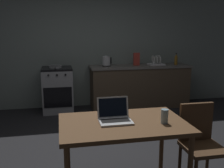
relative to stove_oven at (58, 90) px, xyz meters
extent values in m
plane|color=black|center=(0.56, -2.14, -0.45)|extent=(12.00, 12.00, 0.00)
cube|color=gray|center=(0.86, 0.35, 0.92)|extent=(6.40, 0.10, 2.75)
cube|color=#4C3D2D|center=(1.75, 0.00, -0.02)|extent=(2.10, 0.60, 0.87)
cube|color=#66605B|center=(1.75, 0.00, 0.43)|extent=(2.16, 0.64, 0.04)
cube|color=gray|center=(0.00, 0.00, -0.02)|extent=(0.60, 0.60, 0.87)
cube|color=black|center=(0.00, 0.00, 0.43)|extent=(0.60, 0.60, 0.04)
cube|color=black|center=(0.00, -0.30, -0.09)|extent=(0.54, 0.01, 0.40)
cylinder|color=black|center=(-0.16, -0.31, 0.35)|extent=(0.04, 0.02, 0.04)
cylinder|color=black|center=(0.00, -0.31, 0.35)|extent=(0.04, 0.02, 0.04)
cylinder|color=black|center=(0.16, -0.31, 0.35)|extent=(0.04, 0.02, 0.04)
cube|color=brown|center=(0.64, -2.97, 0.28)|extent=(1.24, 0.80, 0.04)
cylinder|color=brown|center=(0.08, -2.62, -0.09)|extent=(0.05, 0.05, 0.72)
cylinder|color=brown|center=(1.20, -2.62, -0.09)|extent=(0.05, 0.05, 0.72)
cube|color=#4C331E|center=(1.49, -3.03, -0.02)|extent=(0.40, 0.40, 0.04)
cube|color=#4C331E|center=(1.49, -2.85, 0.21)|extent=(0.38, 0.04, 0.42)
cylinder|color=#4C331E|center=(1.32, -2.86, -0.25)|extent=(0.04, 0.04, 0.41)
cylinder|color=#4C331E|center=(1.66, -2.86, -0.25)|extent=(0.04, 0.04, 0.41)
cube|color=silver|center=(0.57, -2.97, 0.31)|extent=(0.32, 0.22, 0.02)
cube|color=black|center=(0.57, -2.95, 0.32)|extent=(0.28, 0.12, 0.00)
cube|color=silver|center=(0.57, -2.83, 0.42)|extent=(0.32, 0.06, 0.21)
cube|color=black|center=(0.57, -2.84, 0.42)|extent=(0.29, 0.05, 0.18)
cylinder|color=black|center=(1.01, 0.00, 0.46)|extent=(0.18, 0.18, 0.02)
cylinder|color=#B2B5BA|center=(1.01, 0.00, 0.56)|extent=(0.17, 0.17, 0.18)
cylinder|color=#B2B5BA|center=(1.01, 0.00, 0.66)|extent=(0.10, 0.10, 0.02)
cube|color=black|center=(1.11, 0.00, 0.57)|extent=(0.02, 0.02, 0.13)
cylinder|color=#8C601E|center=(2.55, -0.05, 0.54)|extent=(0.07, 0.07, 0.17)
cone|color=#8C601E|center=(2.55, -0.05, 0.66)|extent=(0.07, 0.07, 0.06)
cylinder|color=black|center=(2.55, -0.05, 0.70)|extent=(0.03, 0.03, 0.02)
cylinder|color=gray|center=(-0.03, -0.02, 0.46)|extent=(0.24, 0.24, 0.01)
torus|color=gray|center=(-0.03, -0.02, 0.49)|extent=(0.26, 0.26, 0.02)
cylinder|color=black|center=(-0.03, -0.23, 0.47)|extent=(0.02, 0.18, 0.02)
cylinder|color=#99B7C6|center=(1.03, -3.08, 0.37)|extent=(0.07, 0.07, 0.14)
cube|color=#B2382D|center=(1.68, 0.02, 0.59)|extent=(0.13, 0.05, 0.27)
cube|color=silver|center=(2.11, 0.00, 0.47)|extent=(0.34, 0.26, 0.03)
cylinder|color=white|center=(2.04, 0.00, 0.57)|extent=(0.04, 0.18, 0.18)
cylinder|color=white|center=(2.11, 0.00, 0.57)|extent=(0.04, 0.18, 0.18)
cylinder|color=white|center=(2.18, 0.00, 0.57)|extent=(0.04, 0.18, 0.18)
camera|label=1|loc=(0.05, -5.33, 1.18)|focal=41.84mm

